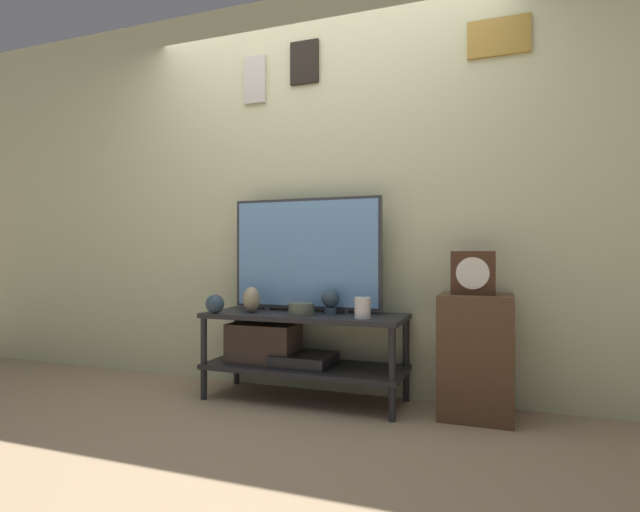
% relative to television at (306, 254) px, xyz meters
% --- Properties ---
extents(ground_plane, '(12.00, 12.00, 0.00)m').
position_rel_television_xyz_m(ground_plane, '(0.03, -0.38, -0.92)').
color(ground_plane, '#997F60').
extents(wall_back, '(6.40, 0.08, 2.70)m').
position_rel_television_xyz_m(wall_back, '(0.03, 0.18, 0.44)').
color(wall_back, beige).
rests_on(wall_back, ground_plane).
extents(media_console, '(1.26, 0.47, 0.54)m').
position_rel_television_xyz_m(media_console, '(-0.08, -0.10, -0.58)').
color(media_console, '#232326').
rests_on(media_console, ground_plane).
extents(television, '(1.00, 0.05, 0.73)m').
position_rel_television_xyz_m(television, '(0.00, 0.00, 0.00)').
color(television, '#333338').
rests_on(television, media_console).
extents(vase_wide_bowl, '(0.16, 0.16, 0.07)m').
position_rel_television_xyz_m(vase_wide_bowl, '(0.05, -0.19, -0.34)').
color(vase_wide_bowl, '#4C5647').
rests_on(vase_wide_bowl, media_console).
extents(vase_urn_stoneware, '(0.11, 0.12, 0.16)m').
position_rel_television_xyz_m(vase_urn_stoneware, '(-0.31, -0.17, -0.29)').
color(vase_urn_stoneware, tan).
rests_on(vase_urn_stoneware, media_console).
extents(vase_round_glass, '(0.12, 0.12, 0.12)m').
position_rel_television_xyz_m(vase_round_glass, '(-0.50, -0.28, -0.32)').
color(vase_round_glass, '#2D4251').
rests_on(vase_round_glass, media_console).
extents(candle_jar, '(0.09, 0.09, 0.12)m').
position_rel_television_xyz_m(candle_jar, '(0.44, -0.22, -0.31)').
color(candle_jar, silver).
rests_on(candle_jar, media_console).
extents(decorative_bust, '(0.12, 0.12, 0.16)m').
position_rel_television_xyz_m(decorative_bust, '(0.20, -0.10, -0.28)').
color(decorative_bust, '#2D4251').
rests_on(decorative_bust, media_console).
extents(side_table, '(0.40, 0.37, 0.69)m').
position_rel_television_xyz_m(side_table, '(1.06, -0.05, -0.57)').
color(side_table, '#513823').
rests_on(side_table, ground_plane).
extents(mantel_clock, '(0.24, 0.11, 0.24)m').
position_rel_television_xyz_m(mantel_clock, '(1.04, -0.08, -0.11)').
color(mantel_clock, '#422819').
rests_on(mantel_clock, side_table).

